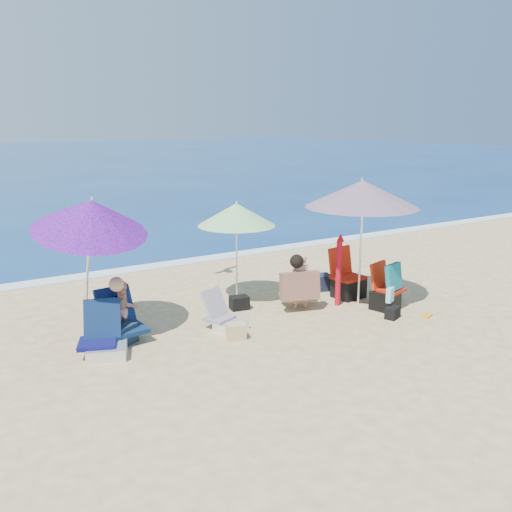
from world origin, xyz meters
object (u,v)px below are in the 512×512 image
umbrella_turquoise (362,194)px  camp_chair_right (387,292)px  camp_chair_left (347,283)px  furled_umbrella (339,266)px  chair_navy (104,341)px  umbrella_striped (236,215)px  chair_rainbow (225,319)px  person_center (300,283)px  umbrella_blue (91,216)px  person_left (123,311)px

umbrella_turquoise → camp_chair_right: bearing=-63.9°
camp_chair_left → furled_umbrella: bearing=-149.6°
chair_navy → camp_chair_left: (4.82, 0.21, 0.09)m
umbrella_striped → chair_navy: (-2.85, -1.06, -1.47)m
umbrella_turquoise → chair_rainbow: (-2.71, 0.20, -1.90)m
camp_chair_left → person_center: 1.23m
chair_rainbow → camp_chair_right: bearing=-13.2°
chair_navy → camp_chair_right: (4.95, -0.71, 0.12)m
camp_chair_left → person_center: bearing=-175.9°
chair_navy → person_center: size_ratio=0.85×
furled_umbrella → camp_chair_right: furled_umbrella is taller
camp_chair_left → person_center: person_center is taller
chair_navy → chair_rainbow: chair_navy is taller
furled_umbrella → chair_navy: size_ratio=1.55×
umbrella_striped → umbrella_blue: bearing=-172.2°
umbrella_blue → chair_rainbow: 2.68m
person_center → camp_chair_right: bearing=-31.7°
furled_umbrella → camp_chair_right: bearing=-47.4°
furled_umbrella → camp_chair_left: 0.70m
chair_navy → camp_chair_right: camp_chair_right is taller
chair_rainbow → person_center: (1.61, 0.13, 0.33)m
umbrella_striped → furled_umbrella: size_ratio=1.41×
furled_umbrella → person_center: (-0.75, 0.18, -0.25)m
chair_navy → person_left: bearing=42.6°
umbrella_turquoise → umbrella_striped: size_ratio=1.23×
umbrella_striped → furled_umbrella: umbrella_striped is taller
camp_chair_left → camp_chair_right: 0.92m
person_center → umbrella_blue: bearing=170.7°
umbrella_blue → camp_chair_left: umbrella_blue is taller
umbrella_blue → furled_umbrella: size_ratio=1.75×
umbrella_striped → camp_chair_left: (1.97, -0.85, -1.39)m
chair_rainbow → umbrella_striped: bearing=51.6°
chair_rainbow → camp_chair_right: 3.04m
umbrella_turquoise → furled_umbrella: bearing=156.8°
furled_umbrella → person_left: bearing=173.2°
furled_umbrella → chair_rainbow: furled_umbrella is taller
umbrella_turquoise → furled_umbrella: 1.37m
umbrella_striped → person_center: bearing=-51.0°
umbrella_blue → camp_chair_left: (4.69, -0.48, -1.66)m
umbrella_blue → camp_chair_right: size_ratio=2.69×
umbrella_striped → person_left: size_ratio=1.82×
chair_navy → furled_umbrella: bearing=-0.8°
furled_umbrella → umbrella_striped: bearing=143.3°
umbrella_turquoise → umbrella_striped: bearing=145.6°
umbrella_turquoise → chair_navy: (-4.71, 0.21, -1.86)m
chair_navy → camp_chair_left: camp_chair_left is taller
umbrella_turquoise → umbrella_striped: 2.29m
umbrella_blue → chair_navy: size_ratio=2.71×
person_center → person_left: 3.18m
camp_chair_left → person_left: (-4.38, 0.19, 0.19)m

